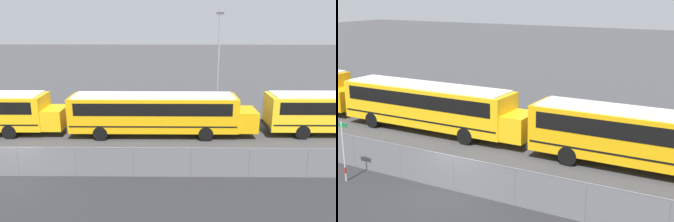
# 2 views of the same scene
# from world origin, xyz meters

# --- Properties ---
(ground_plane) EXTENTS (200.00, 200.00, 0.00)m
(ground_plane) POSITION_xyz_m (0.00, 0.00, 0.00)
(ground_plane) COLOR #424244
(fence) EXTENTS (68.83, 0.07, 1.70)m
(fence) POSITION_xyz_m (-0.00, -0.00, 0.87)
(fence) COLOR #9EA0A5
(fence) RESTS_ON ground_plane
(school_bus_2) EXTENTS (13.53, 2.59, 3.07)m
(school_bus_2) POSITION_xyz_m (7.31, 6.68, 1.84)
(school_bus_2) COLOR #EDA80F
(school_bus_2) RESTS_ON ground_plane
(light_pole) EXTENTS (0.60, 0.24, 8.89)m
(light_pole) POSITION_xyz_m (12.41, 12.52, 4.84)
(light_pole) COLOR gray
(light_pole) RESTS_ON ground_plane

